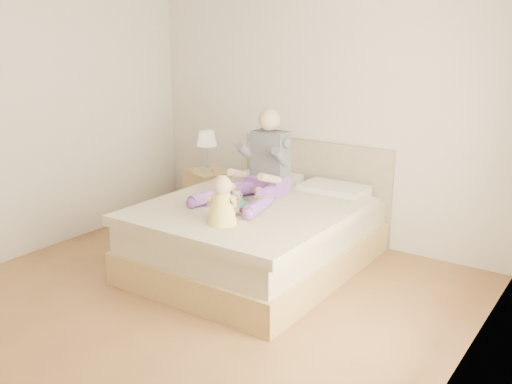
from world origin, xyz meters
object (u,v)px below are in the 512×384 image
Objects in this scene: adult at (261,171)px; tray at (239,204)px; baby at (222,204)px; nightstand at (210,195)px; bed at (262,231)px.

tray is (0.04, -0.40, -0.21)m from adult.
adult is 2.50× the size of baby.
baby is at bearing -28.86° from nightstand.
nightstand is at bearing 149.08° from adult.
bed is 1.41m from nightstand.
tray is at bearing 88.08° from baby.
adult is 0.45m from tray.
adult is at bearing 128.52° from bed.
bed is 0.84m from baby.
bed is at bearing -53.49° from adult.
baby is (1.31, -1.43, 0.48)m from nightstand.
nightstand is 1.20× the size of tray.
tray is at bearing -22.39° from nightstand.
bed is 5.52× the size of baby.
tray is at bearing -86.16° from adult.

